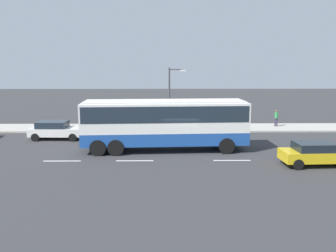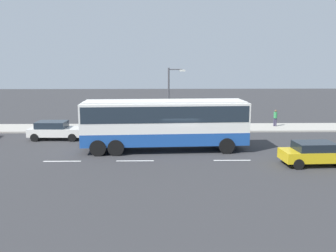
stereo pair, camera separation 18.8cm
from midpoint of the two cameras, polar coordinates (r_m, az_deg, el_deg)
name	(u,v)px [view 2 (the right image)]	position (r m, az deg, el deg)	size (l,w,h in m)	color
ground_plane	(180,151)	(25.64, 1.64, -3.98)	(120.00, 120.00, 0.00)	#333335
sidewalk_curb	(175,128)	(34.13, 0.94, -0.29)	(80.00, 4.00, 0.15)	#A8A399
lane_centreline	(104,161)	(23.44, -10.34, -5.49)	(29.17, 0.16, 0.01)	white
coach_bus	(165,120)	(25.36, -0.73, 0.99)	(11.72, 3.31, 3.59)	#1E4C9E
car_white_minivan	(55,130)	(30.75, -17.66, -0.58)	(4.35, 2.02, 1.48)	white
car_yellow_taxi	(316,153)	(23.74, 22.21, -3.98)	(4.30, 2.04, 1.44)	gold
pedestrian_near_curb	(156,118)	(32.89, -2.06, 1.20)	(0.32, 0.32, 1.72)	black
pedestrian_at_crossing	(275,117)	(35.95, 16.55, 1.41)	(0.32, 0.32, 1.59)	#38334C
street_lamp	(171,94)	(32.39, 0.25, 5.12)	(1.55, 0.24, 5.60)	#47474C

